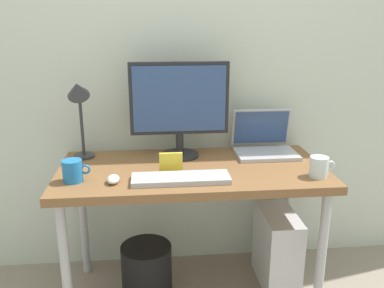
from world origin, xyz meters
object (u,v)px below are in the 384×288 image
object	(u,v)px
mouse	(113,179)
photo_frame	(171,162)
laptop	(264,142)
desk_lamp	(79,102)
keyboard	(181,179)
coffee_mug	(73,171)
computer_tower	(277,249)
glass_cup	(319,167)
wastebasket	(147,272)
desk	(192,181)
monitor	(179,104)

from	to	relation	value
mouse	photo_frame	size ratio (longest dim) A/B	0.82
laptop	mouse	xyz separation A→B (m)	(-0.78, -0.36, -0.04)
desk_lamp	keyboard	bearing A→B (deg)	-36.05
laptop	coffee_mug	size ratio (longest dim) A/B	2.58
photo_frame	computer_tower	size ratio (longest dim) A/B	0.26
coffee_mug	glass_cup	bearing A→B (deg)	-2.57
mouse	wastebasket	bearing A→B (deg)	47.84
mouse	coffee_mug	xyz separation A→B (m)	(-0.18, 0.03, 0.03)
desk_lamp	coffee_mug	distance (m)	0.40
desk	laptop	distance (m)	0.47
keyboard	glass_cup	size ratio (longest dim) A/B	3.66
desk	desk_lamp	size ratio (longest dim) A/B	3.03
monitor	computer_tower	size ratio (longest dim) A/B	1.21
glass_cup	mouse	bearing A→B (deg)	178.98
photo_frame	laptop	bearing A→B (deg)	24.88
keyboard	mouse	world-z (taller)	mouse
desk_lamp	photo_frame	xyz separation A→B (m)	(0.44, -0.22, -0.25)
laptop	coffee_mug	bearing A→B (deg)	-161.28
desk_lamp	glass_cup	size ratio (longest dim) A/B	3.57
wastebasket	computer_tower	bearing A→B (deg)	4.86
glass_cup	computer_tower	size ratio (longest dim) A/B	0.29
desk_lamp	photo_frame	size ratio (longest dim) A/B	3.90
mouse	computer_tower	bearing A→B (deg)	13.61
desk	mouse	bearing A→B (deg)	-156.19
coffee_mug	computer_tower	world-z (taller)	coffee_mug
desk	computer_tower	bearing A→B (deg)	4.94
mouse	coffee_mug	bearing A→B (deg)	169.40
monitor	photo_frame	xyz separation A→B (m)	(-0.06, -0.22, -0.23)
photo_frame	wastebasket	size ratio (longest dim) A/B	0.37
wastebasket	desk_lamp	bearing A→B (deg)	147.37
laptop	computer_tower	distance (m)	0.58
desk_lamp	coffee_mug	bearing A→B (deg)	-89.26
coffee_mug	computer_tower	xyz separation A→B (m)	(1.02, 0.17, -0.55)
computer_tower	desk_lamp	bearing A→B (deg)	172.22
keyboard	wastebasket	bearing A→B (deg)	138.42
glass_cup	photo_frame	distance (m)	0.69
photo_frame	wastebasket	xyz separation A→B (m)	(-0.13, 0.02, -0.61)
mouse	coffee_mug	distance (m)	0.18
photo_frame	wastebasket	distance (m)	0.63
keyboard	computer_tower	xyz separation A→B (m)	(0.54, 0.21, -0.51)
desk	monitor	distance (m)	0.39
desk_lamp	mouse	xyz separation A→B (m)	(0.18, -0.34, -0.28)
computer_tower	desk	bearing A→B (deg)	-175.06
desk	desk_lamp	world-z (taller)	desk_lamp
keyboard	computer_tower	size ratio (longest dim) A/B	1.05
coffee_mug	desk	bearing A→B (deg)	13.25
mouse	glass_cup	xyz separation A→B (m)	(0.94, -0.02, 0.03)
desk	wastebasket	xyz separation A→B (m)	(-0.24, -0.02, -0.49)
monitor	desk_lamp	distance (m)	0.50
laptop	desk_lamp	distance (m)	0.99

